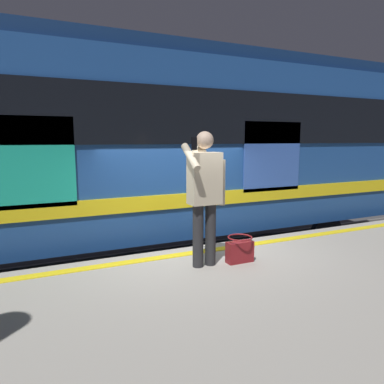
{
  "coord_description": "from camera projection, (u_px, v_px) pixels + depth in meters",
  "views": [
    {
      "loc": [
        2.13,
        4.8,
        2.64
      ],
      "look_at": [
        0.06,
        0.3,
        1.9
      ],
      "focal_mm": 33.11,
      "sensor_mm": 36.0,
      "label": 1
    }
  ],
  "objects": [
    {
      "name": "safety_line",
      "position": [
        196.0,
        252.0,
        5.16
      ],
      "size": [
        16.04,
        0.16,
        0.01
      ],
      "primitive_type": "cube",
      "color": "yellow",
      "rests_on": "platform"
    },
    {
      "name": "train_carriage",
      "position": [
        141.0,
        142.0,
        6.88
      ],
      "size": [
        11.6,
        2.92,
        4.08
      ],
      "color": "#1E478C",
      "rests_on": "ground"
    },
    {
      "name": "track_rail_far",
      "position": [
        140.0,
        254.0,
        7.96
      ],
      "size": [
        21.27,
        0.08,
        0.16
      ],
      "primitive_type": "cube",
      "color": "slate",
      "rests_on": "ground"
    },
    {
      "name": "ground_plane",
      "position": [
        188.0,
        308.0,
        5.58
      ],
      "size": [
        24.54,
        24.54,
        0.0
      ],
      "primitive_type": "plane",
      "color": "#3D3D3F"
    },
    {
      "name": "platform",
      "position": [
        268.0,
        348.0,
        3.66
      ],
      "size": [
        16.36,
        4.11,
        1.0
      ],
      "primitive_type": "cube",
      "color": "#9E998E",
      "rests_on": "ground"
    },
    {
      "name": "handbag",
      "position": [
        240.0,
        250.0,
        4.74
      ],
      "size": [
        0.37,
        0.33,
        0.35
      ],
      "color": "maroon",
      "rests_on": "platform"
    },
    {
      "name": "track_rail_near",
      "position": [
        162.0,
        276.0,
        6.67
      ],
      "size": [
        21.27,
        0.08,
        0.16
      ],
      "primitive_type": "cube",
      "color": "slate",
      "rests_on": "ground"
    },
    {
      "name": "passenger",
      "position": [
        204.0,
        188.0,
        4.5
      ],
      "size": [
        0.57,
        0.55,
        1.74
      ],
      "color": "#262628",
      "rests_on": "platform"
    }
  ]
}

